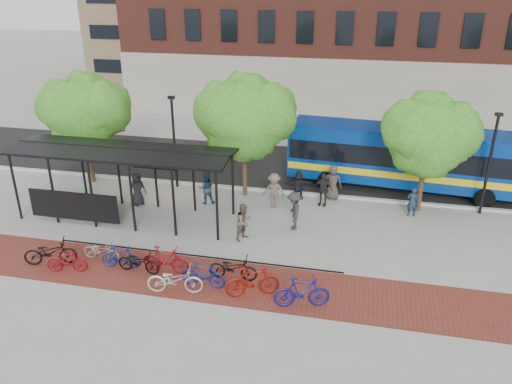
% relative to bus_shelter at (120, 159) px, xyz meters
% --- Properties ---
extents(ground, '(160.00, 160.00, 0.00)m').
position_rel_bus_shelter_xyz_m(ground, '(8.13, 0.48, -3.00)').
color(ground, '#9E9E99').
rests_on(ground, ground).
extents(asphalt_street, '(160.00, 8.00, 0.01)m').
position_rel_bus_shelter_xyz_m(asphalt_street, '(8.13, 8.48, -2.99)').
color(asphalt_street, black).
rests_on(asphalt_street, ground).
extents(curb, '(160.00, 0.25, 0.12)m').
position_rel_bus_shelter_xyz_m(curb, '(8.13, 4.48, -2.94)').
color(curb, '#B7B7B2').
rests_on(curb, ground).
extents(brick_strip, '(24.00, 3.00, 0.01)m').
position_rel_bus_shelter_xyz_m(brick_strip, '(6.13, -4.52, -3.00)').
color(brick_strip, maroon).
rests_on(brick_strip, ground).
extents(bike_rack_rail, '(12.00, 0.05, 0.95)m').
position_rel_bus_shelter_xyz_m(bike_rack_rail, '(4.83, -3.62, -3.00)').
color(bike_rack_rail, black).
rests_on(bike_rack_rail, ground).
extents(bus_shelter, '(10.60, 3.07, 3.60)m').
position_rel_bus_shelter_xyz_m(bus_shelter, '(0.00, 0.00, 0.00)').
color(bus_shelter, black).
rests_on(bus_shelter, ground).
extents(tree_a, '(4.90, 4.00, 6.18)m').
position_rel_bus_shelter_xyz_m(tree_a, '(-3.77, 3.83, 1.24)').
color(tree_a, '#382619').
rests_on(tree_a, ground).
extents(tree_b, '(5.15, 4.20, 6.47)m').
position_rel_bus_shelter_xyz_m(tree_b, '(5.23, 3.83, 1.46)').
color(tree_b, '#382619').
rests_on(tree_b, ground).
extents(tree_c, '(4.66, 3.80, 5.92)m').
position_rel_bus_shelter_xyz_m(tree_c, '(14.22, 3.83, 1.06)').
color(tree_c, '#382619').
rests_on(tree_c, ground).
extents(lamp_post_left, '(0.35, 0.20, 5.12)m').
position_rel_bus_shelter_xyz_m(lamp_post_left, '(1.13, 4.08, -0.25)').
color(lamp_post_left, black).
rests_on(lamp_post_left, ground).
extents(lamp_post_right, '(0.35, 0.20, 5.12)m').
position_rel_bus_shelter_xyz_m(lamp_post_right, '(17.13, 4.08, -0.25)').
color(lamp_post_right, black).
rests_on(lamp_post_right, ground).
extents(bus, '(12.84, 3.84, 3.42)m').
position_rel_bus_shelter_xyz_m(bus, '(13.51, 6.57, -1.04)').
color(bus, navy).
rests_on(bus, ground).
extents(bike_0, '(2.22, 1.38, 1.10)m').
position_rel_bus_shelter_xyz_m(bike_0, '(-0.97, -4.79, -2.45)').
color(bike_0, black).
rests_on(bike_0, ground).
extents(bike_1, '(1.69, 0.81, 0.98)m').
position_rel_bus_shelter_xyz_m(bike_1, '(0.02, -5.20, -2.51)').
color(bike_1, maroon).
rests_on(bike_1, ground).
extents(bike_2, '(1.71, 0.71, 0.88)m').
position_rel_bus_shelter_xyz_m(bike_2, '(0.90, -4.06, -2.56)').
color(bike_2, '#99999B').
rests_on(bike_2, ground).
extents(bike_3, '(1.68, 0.66, 0.98)m').
position_rel_bus_shelter_xyz_m(bike_3, '(1.97, -4.43, -2.51)').
color(bike_3, navy).
rests_on(bike_3, ground).
extents(bike_4, '(1.83, 0.75, 0.94)m').
position_rel_bus_shelter_xyz_m(bike_4, '(2.80, -4.59, -2.53)').
color(bike_4, black).
rests_on(bike_4, ground).
extents(bike_5, '(1.93, 0.58, 1.15)m').
position_rel_bus_shelter_xyz_m(bike_5, '(3.87, -4.38, -2.42)').
color(bike_5, maroon).
rests_on(bike_5, ground).
extents(bike_6, '(2.20, 1.09, 1.11)m').
position_rel_bus_shelter_xyz_m(bike_6, '(4.73, -5.59, -2.45)').
color(bike_6, '#BAB9BC').
rests_on(bike_6, ground).
extents(bike_7, '(1.80, 0.60, 1.07)m').
position_rel_bus_shelter_xyz_m(bike_7, '(5.63, -5.01, -2.47)').
color(bike_7, navy).
rests_on(bike_7, ground).
extents(bike_8, '(1.93, 0.71, 1.01)m').
position_rel_bus_shelter_xyz_m(bike_8, '(6.60, -4.27, -2.49)').
color(bike_8, black).
rests_on(bike_8, ground).
extents(bike_9, '(2.10, 1.28, 1.22)m').
position_rel_bus_shelter_xyz_m(bike_9, '(7.58, -5.17, -2.39)').
color(bike_9, maroon).
rests_on(bike_9, ground).
extents(bike_11, '(2.10, 1.08, 1.21)m').
position_rel_bus_shelter_xyz_m(bike_11, '(9.44, -5.44, -2.39)').
color(bike_11, navy).
rests_on(bike_11, ground).
extents(pedestrian_0, '(0.96, 1.02, 1.75)m').
position_rel_bus_shelter_xyz_m(pedestrian_0, '(0.05, 1.38, -2.12)').
color(pedestrian_0, black).
rests_on(pedestrian_0, ground).
extents(pedestrian_2, '(1.00, 0.88, 1.73)m').
position_rel_bus_shelter_xyz_m(pedestrian_2, '(3.45, 2.29, -2.13)').
color(pedestrian_2, '#223A51').
rests_on(pedestrian_2, ground).
extents(pedestrian_3, '(1.30, 0.88, 1.88)m').
position_rel_bus_shelter_xyz_m(pedestrian_3, '(6.96, 2.50, -2.06)').
color(pedestrian_3, brown).
rests_on(pedestrian_3, ground).
extents(pedestrian_4, '(1.10, 0.66, 1.76)m').
position_rel_bus_shelter_xyz_m(pedestrian_4, '(9.35, 3.36, -2.12)').
color(pedestrian_4, '#252525').
rests_on(pedestrian_4, ground).
extents(pedestrian_5, '(1.52, 0.93, 1.57)m').
position_rel_bus_shelter_xyz_m(pedestrian_5, '(8.02, 3.87, -2.22)').
color(pedestrian_5, black).
rests_on(pedestrian_5, ground).
extents(pedestrian_6, '(0.95, 0.64, 1.88)m').
position_rel_bus_shelter_xyz_m(pedestrian_6, '(9.78, 4.27, -2.06)').
color(pedestrian_6, '#3F3732').
rests_on(pedestrian_6, ground).
extents(pedestrian_7, '(0.59, 0.42, 1.52)m').
position_rel_bus_shelter_xyz_m(pedestrian_7, '(13.75, 3.03, -2.24)').
color(pedestrian_7, '#1A2B3E').
rests_on(pedestrian_7, ground).
extents(pedestrian_8, '(0.98, 1.05, 1.72)m').
position_rel_bus_shelter_xyz_m(pedestrian_8, '(6.27, -1.02, -2.14)').
color(pedestrian_8, brown).
rests_on(pedestrian_8, ground).
extents(pedestrian_9, '(0.97, 1.33, 1.85)m').
position_rel_bus_shelter_xyz_m(pedestrian_9, '(8.28, 0.41, -2.08)').
color(pedestrian_9, '#2B2B2B').
rests_on(pedestrian_9, ground).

